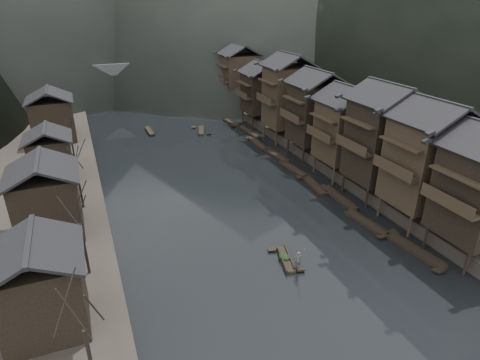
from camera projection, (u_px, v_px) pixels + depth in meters
water at (274, 249)px, 40.62m from camera, size 300.00×300.00×0.00m
right_bank at (337, 111)px, 85.88m from camera, size 40.00×200.00×1.80m
stilt_houses at (323, 105)px, 58.98m from camera, size 9.00×67.60×15.06m
left_houses at (48, 157)px, 48.17m from camera, size 8.10×53.20×8.73m
bare_trees at (83, 196)px, 37.07m from camera, size 3.63×45.46×7.26m
moored_sampans at (292, 167)px, 59.64m from camera, size 3.13×56.03×0.47m
midriver_boats at (171, 115)px, 85.81m from camera, size 14.23×39.98×0.44m
stone_bridge at (144, 77)px, 99.08m from camera, size 40.00×6.00×9.00m
hero_sampan at (286, 259)px, 38.63m from camera, size 1.96×4.64×0.43m
cargo_heap at (284, 254)px, 38.56m from camera, size 1.01×1.32×0.61m
boatman at (298, 258)px, 36.99m from camera, size 0.69×0.50×1.76m
bamboo_pole at (302, 233)px, 35.97m from camera, size 0.67×2.28×3.44m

